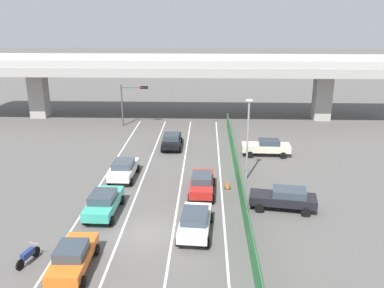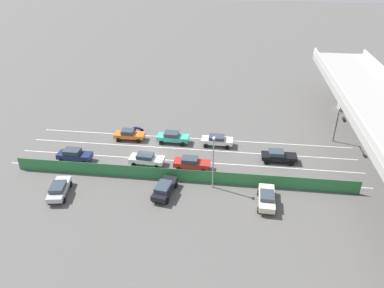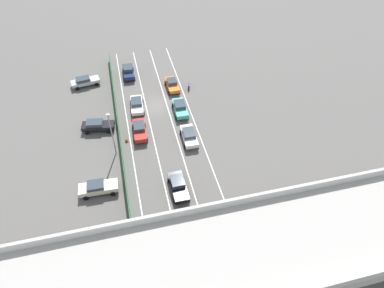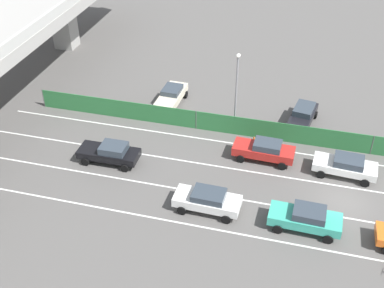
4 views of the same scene
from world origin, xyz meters
The scene contains 19 objects.
ground_plane centered at (0.00, 0.00, 0.00)m, with size 300.00×300.00×0.00m, color #565451.
lane_line_left_edge centered at (-4.93, 5.16, 0.00)m, with size 0.14×46.32×0.01m, color silver.
lane_line_mid_left centered at (-1.64, 5.16, 0.00)m, with size 0.14×46.32×0.01m, color silver.
lane_line_mid_right centered at (1.64, 5.16, 0.00)m, with size 0.14×46.32×0.01m, color silver.
lane_line_right_edge centered at (4.93, 5.16, 0.00)m, with size 0.14×46.32×0.01m, color silver.
elevated_overpass centered at (0.00, 30.32, 6.37)m, with size 58.65×9.42×8.06m.
green_fence centered at (6.27, 5.16, 0.85)m, with size 0.10×42.42×1.70m.
car_sedan_black centered at (0.12, 17.37, 0.88)m, with size 2.07×4.66×1.59m.
car_hatchback_white centered at (-3.23, 8.96, 0.89)m, with size 2.10×4.51×1.56m.
car_sedan_white centered at (3.04, 0.06, 0.88)m, with size 2.28×4.67×1.57m.
car_taxi_orange centered at (-3.38, -4.10, 0.87)m, with size 2.02×4.45×1.60m.
car_sedan_red centered at (3.39, 6.08, 0.91)m, with size 2.05×4.71×1.65m.
car_taxi_teal centered at (-3.33, 2.47, 0.91)m, with size 2.11×4.66×1.65m.
motorcycle centered at (-6.13, -3.49, 0.46)m, with size 0.74×1.91×0.93m.
parked_sedan_dark centered at (9.24, 3.66, 0.89)m, with size 4.85×2.52×1.58m.
parked_sedan_cream centered at (9.59, 15.37, 0.89)m, with size 4.72×2.10×1.59m.
traffic_light centered at (-5.52, 25.95, 3.65)m, with size 3.35×0.41×5.12m.
street_lamp centered at (7.06, 9.10, 4.18)m, with size 0.60×0.36×6.85m.
traffic_cone centered at (5.43, 7.18, 0.31)m, with size 0.47×0.47×0.67m.
Camera 1 is at (3.67, -22.82, 13.19)m, focal length 38.18 mm.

